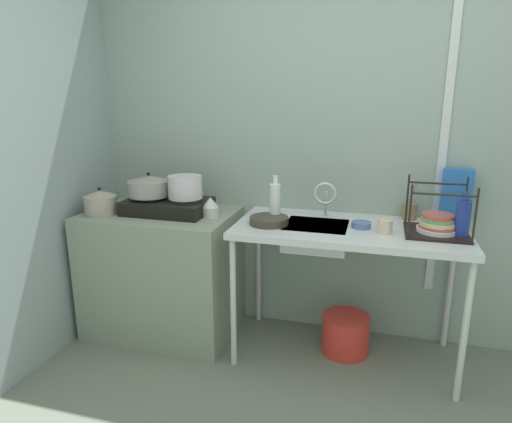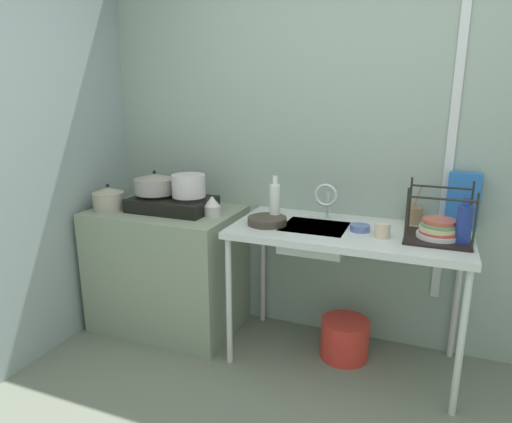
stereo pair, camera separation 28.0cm
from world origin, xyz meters
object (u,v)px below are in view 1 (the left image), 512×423
at_px(pot_on_right_burner, 185,187).
at_px(dish_rack, 437,225).
at_px(faucet, 325,195).
at_px(frying_pan, 269,220).
at_px(sink_basin, 316,236).
at_px(cup_by_rack, 385,226).
at_px(utensil_jar, 410,211).
at_px(percolator, 211,207).
at_px(bottle_by_sink, 275,201).
at_px(pot_beside_stove, 101,202).
at_px(cereal_box, 456,196).
at_px(stove, 168,206).
at_px(small_bowl_on_drainboard, 361,225).
at_px(bucket_on_floor, 345,334).
at_px(bottle_by_rack, 463,218).
at_px(pot_on_left_burner, 149,186).

distance_m(pot_on_right_burner, dish_rack, 1.55).
relative_size(faucet, frying_pan, 1.00).
relative_size(pot_on_right_burner, sink_basin, 0.59).
distance_m(cup_by_rack, utensil_jar, 0.37).
bearing_deg(percolator, bottle_by_sink, 4.44).
bearing_deg(utensil_jar, percolator, -167.06).
distance_m(pot_beside_stove, cereal_box, 2.25).
xyz_separation_m(cup_by_rack, utensil_jar, (0.15, 0.34, 0.01)).
bearing_deg(frying_pan, faucet, 33.83).
bearing_deg(bottle_by_sink, stove, -178.78).
bearing_deg(pot_beside_stove, cereal_box, 10.59).
xyz_separation_m(dish_rack, utensil_jar, (-0.14, 0.27, 0.00)).
relative_size(pot_on_right_burner, utensil_jar, 0.92).
height_order(sink_basin, faucet, faucet).
relative_size(pot_beside_stove, cup_by_rack, 2.52).
bearing_deg(pot_on_right_burner, sink_basin, -0.65).
xyz_separation_m(percolator, small_bowl_on_drainboard, (0.95, 0.01, -0.05)).
bearing_deg(cup_by_rack, bucket_on_floor, 149.68).
distance_m(stove, dish_rack, 1.67).
relative_size(stove, bottle_by_rack, 2.12).
xyz_separation_m(small_bowl_on_drainboard, bucket_on_floor, (-0.06, 0.04, -0.75)).
height_order(pot_on_left_burner, cereal_box, cereal_box).
height_order(pot_on_left_burner, dish_rack, dish_rack).
distance_m(pot_beside_stove, utensil_jar, 1.99).
xyz_separation_m(sink_basin, dish_rack, (0.68, 0.00, 0.12)).
distance_m(pot_beside_stove, small_bowl_on_drainboard, 1.68).
distance_m(pot_on_left_burner, pot_beside_stove, 0.33).
distance_m(dish_rack, bucket_on_floor, 0.92).
xyz_separation_m(percolator, utensil_jar, (1.23, 0.28, -0.01)).
xyz_separation_m(dish_rack, bucket_on_floor, (-0.48, 0.04, -0.78)).
xyz_separation_m(pot_on_right_burner, small_bowl_on_drainboard, (1.12, -0.00, -0.16)).
bearing_deg(cup_by_rack, small_bowl_on_drainboard, 150.99).
bearing_deg(small_bowl_on_drainboard, bucket_on_floor, 146.82).
xyz_separation_m(sink_basin, bottle_by_rack, (0.80, -0.04, 0.18)).
relative_size(percolator, dish_rack, 0.38).
relative_size(pot_beside_stove, frying_pan, 0.90).
distance_m(frying_pan, utensil_jar, 0.89).
relative_size(stove, small_bowl_on_drainboard, 4.76).
bearing_deg(percolator, pot_beside_stove, -170.24).
relative_size(frying_pan, utensil_jar, 0.99).
xyz_separation_m(stove, utensil_jar, (1.54, 0.27, 0.00)).
bearing_deg(cereal_box, pot_on_left_burner, -164.37).
bearing_deg(utensil_jar, bucket_on_floor, -145.87).
bearing_deg(utensil_jar, cereal_box, 1.50).
xyz_separation_m(pot_on_right_burner, frying_pan, (0.58, -0.07, -0.16)).
height_order(pot_on_left_burner, utensil_jar, pot_on_left_burner).
height_order(dish_rack, cup_by_rack, dish_rack).
height_order(sink_basin, bottle_by_sink, bottle_by_sink).
relative_size(cup_by_rack, bucket_on_floor, 0.28).
height_order(faucet, bottle_by_rack, bottle_by_rack).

